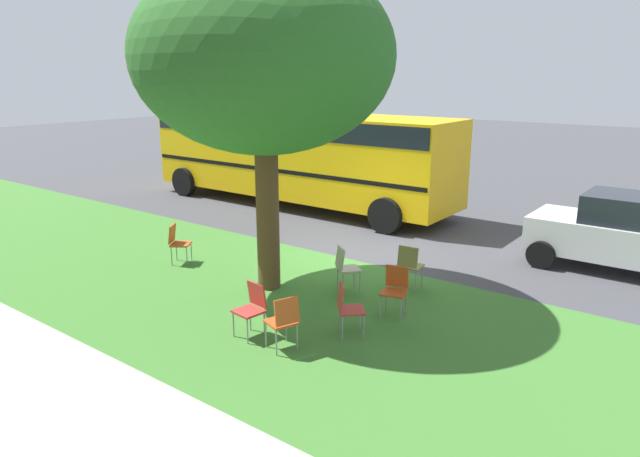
% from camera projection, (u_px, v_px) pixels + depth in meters
% --- Properties ---
extents(ground, '(80.00, 80.00, 0.00)m').
position_uv_depth(ground, '(351.00, 256.00, 13.25)').
color(ground, '#424247').
extents(grass_verge, '(48.00, 6.00, 0.01)m').
position_uv_depth(grass_verge, '(256.00, 298.00, 10.79)').
color(grass_verge, '#3D752D').
rests_on(grass_verge, ground).
extents(sidewalk_strip, '(48.00, 2.80, 0.01)m').
position_uv_depth(sidewalk_strip, '(21.00, 401.00, 7.40)').
color(sidewalk_strip, '#ADA89E').
rests_on(sidewalk_strip, ground).
extents(street_tree, '(4.71, 4.71, 6.12)m').
position_uv_depth(street_tree, '(264.00, 58.00, 10.23)').
color(street_tree, brown).
rests_on(street_tree, ground).
extents(chair_0, '(0.47, 0.47, 0.88)m').
position_uv_depth(chair_0, '(252.00, 306.00, 9.13)').
color(chair_0, '#B7332D').
rests_on(chair_0, ground).
extents(chair_1, '(0.58, 0.58, 0.88)m').
position_uv_depth(chair_1, '(177.00, 241.00, 12.66)').
color(chair_1, '#C64C1E').
rests_on(chair_1, ground).
extents(chair_2, '(0.46, 0.46, 0.88)m').
position_uv_depth(chair_2, '(410.00, 263.00, 11.15)').
color(chair_2, olive).
rests_on(chair_2, ground).
extents(chair_3, '(0.59, 0.59, 0.88)m').
position_uv_depth(chair_3, '(347.00, 306.00, 9.13)').
color(chair_3, '#B7332D').
rests_on(chair_3, ground).
extents(chair_4, '(0.58, 0.59, 0.88)m').
position_uv_depth(chair_4, '(345.00, 265.00, 11.03)').
color(chair_4, '#ADA393').
rests_on(chair_4, ground).
extents(chair_5, '(0.54, 0.53, 0.88)m').
position_uv_depth(chair_5, '(283.00, 319.00, 8.64)').
color(chair_5, '#C64C1E').
rests_on(chair_5, ground).
extents(chair_6, '(0.51, 0.51, 0.88)m').
position_uv_depth(chair_6, '(395.00, 287.00, 9.92)').
color(chair_6, '#C64C1E').
rests_on(chair_6, ground).
extents(parked_car, '(3.70, 1.92, 1.65)m').
position_uv_depth(parked_car, '(626.00, 233.00, 12.08)').
color(parked_car, silver).
rests_on(parked_car, ground).
extents(school_bus, '(10.40, 2.80, 2.88)m').
position_uv_depth(school_bus, '(297.00, 150.00, 18.00)').
color(school_bus, yellow).
rests_on(school_bus, ground).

